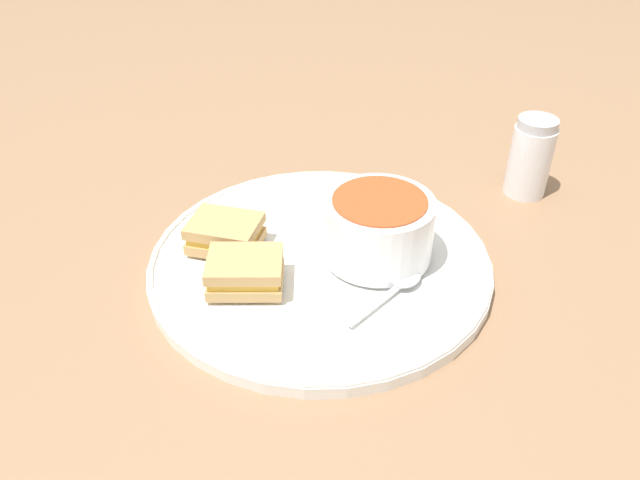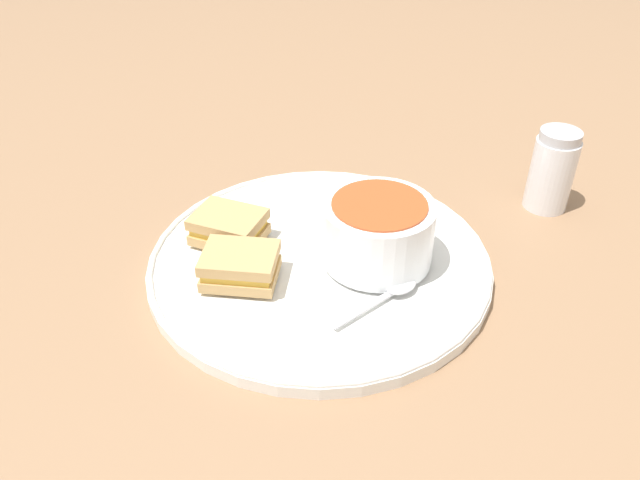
{
  "view_description": "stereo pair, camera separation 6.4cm",
  "coord_description": "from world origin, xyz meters",
  "px_view_note": "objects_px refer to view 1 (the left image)",
  "views": [
    {
      "loc": [
        -0.51,
        0.06,
        0.41
      ],
      "look_at": [
        0.0,
        0.0,
        0.04
      ],
      "focal_mm": 35.0,
      "sensor_mm": 36.0,
      "label": 1
    },
    {
      "loc": [
        -0.52,
        0.0,
        0.41
      ],
      "look_at": [
        0.0,
        0.0,
        0.04
      ],
      "focal_mm": 35.0,
      "sensor_mm": 36.0,
      "label": 2
    }
  ],
  "objects_px": {
    "soup_bowl": "(378,227)",
    "sandwich_half_near": "(225,233)",
    "salt_shaker": "(530,157)",
    "sandwich_half_far": "(245,271)",
    "spoon": "(402,282)"
  },
  "relations": [
    {
      "from": "spoon",
      "to": "salt_shaker",
      "type": "height_order",
      "value": "salt_shaker"
    },
    {
      "from": "sandwich_half_near",
      "to": "salt_shaker",
      "type": "distance_m",
      "value": 0.38
    },
    {
      "from": "spoon",
      "to": "salt_shaker",
      "type": "bearing_deg",
      "value": 2.1
    },
    {
      "from": "salt_shaker",
      "to": "sandwich_half_far",
      "type": "bearing_deg",
      "value": 114.54
    },
    {
      "from": "sandwich_half_far",
      "to": "sandwich_half_near",
      "type": "bearing_deg",
      "value": 15.91
    },
    {
      "from": "sandwich_half_far",
      "to": "salt_shaker",
      "type": "bearing_deg",
      "value": -65.46
    },
    {
      "from": "spoon",
      "to": "sandwich_half_far",
      "type": "xyz_separation_m",
      "value": [
        0.02,
        0.15,
        0.01
      ]
    },
    {
      "from": "spoon",
      "to": "sandwich_half_near",
      "type": "bearing_deg",
      "value": 112.61
    },
    {
      "from": "sandwich_half_near",
      "to": "spoon",
      "type": "bearing_deg",
      "value": -117.3
    },
    {
      "from": "sandwich_half_near",
      "to": "salt_shaker",
      "type": "xyz_separation_m",
      "value": [
        0.09,
        -0.37,
        0.02
      ]
    },
    {
      "from": "soup_bowl",
      "to": "sandwich_half_near",
      "type": "relative_size",
      "value": 1.28
    },
    {
      "from": "soup_bowl",
      "to": "sandwich_half_near",
      "type": "bearing_deg",
      "value": 77.49
    },
    {
      "from": "spoon",
      "to": "salt_shaker",
      "type": "xyz_separation_m",
      "value": [
        0.18,
        -0.2,
        0.03
      ]
    },
    {
      "from": "soup_bowl",
      "to": "spoon",
      "type": "distance_m",
      "value": 0.06
    },
    {
      "from": "spoon",
      "to": "salt_shaker",
      "type": "relative_size",
      "value": 0.9
    }
  ]
}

